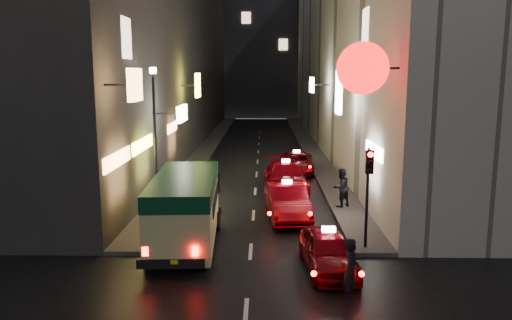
# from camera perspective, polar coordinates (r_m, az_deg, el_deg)

# --- Properties ---
(building_left) EXTENTS (7.54, 52.00, 18.00)m
(building_left) POSITION_cam_1_polar(r_m,az_deg,el_deg) (43.01, -10.70, 13.51)
(building_left) COLOR #363331
(building_left) RESTS_ON ground
(building_right) EXTENTS (8.11, 52.00, 18.00)m
(building_right) POSITION_cam_1_polar(r_m,az_deg,el_deg) (42.84, 11.40, 13.51)
(building_right) COLOR #B3AEA4
(building_right) RESTS_ON ground
(building_far) EXTENTS (30.00, 10.00, 22.00)m
(building_far) POSITION_cam_1_polar(r_m,az_deg,el_deg) (74.24, 0.61, 13.61)
(building_far) COLOR #36363B
(building_far) RESTS_ON ground
(sidewalk_left) EXTENTS (1.50, 52.00, 0.15)m
(sidewalk_left) POSITION_cam_1_polar(r_m,az_deg,el_deg) (42.77, -5.39, 1.67)
(sidewalk_left) COLOR #4B4946
(sidewalk_left) RESTS_ON ground
(sidewalk_right) EXTENTS (1.50, 52.00, 0.15)m
(sidewalk_right) POSITION_cam_1_polar(r_m,az_deg,el_deg) (42.68, 6.03, 1.64)
(sidewalk_right) COLOR #4B4946
(sidewalk_right) RESTS_ON ground
(minibus) EXTENTS (2.40, 6.09, 2.58)m
(minibus) POSITION_cam_1_polar(r_m,az_deg,el_deg) (17.86, -8.08, -4.83)
(minibus) COLOR #D7CF86
(minibus) RESTS_ON ground
(taxi_near) EXTENTS (2.30, 4.75, 1.63)m
(taxi_near) POSITION_cam_1_polar(r_m,az_deg,el_deg) (16.01, 8.24, -9.93)
(taxi_near) COLOR maroon
(taxi_near) RESTS_ON ground
(taxi_second) EXTENTS (2.72, 5.65, 1.91)m
(taxi_second) POSITION_cam_1_polar(r_m,az_deg,el_deg) (21.42, 3.55, -4.37)
(taxi_second) COLOR maroon
(taxi_second) RESTS_ON ground
(taxi_third) EXTENTS (2.56, 5.66, 1.93)m
(taxi_third) POSITION_cam_1_polar(r_m,az_deg,el_deg) (26.41, 3.42, -1.61)
(taxi_third) COLOR maroon
(taxi_third) RESTS_ON ground
(taxi_far) EXTENTS (2.15, 4.74, 1.65)m
(taxi_far) POSITION_cam_1_polar(r_m,az_deg,el_deg) (31.25, 4.64, -0.10)
(taxi_far) COLOR maroon
(taxi_far) RESTS_ON ground
(pedestrian_crossing) EXTENTS (0.53, 0.72, 1.99)m
(pedestrian_crossing) POSITION_cam_1_polar(r_m,az_deg,el_deg) (14.01, 10.84, -11.79)
(pedestrian_crossing) COLOR black
(pedestrian_crossing) RESTS_ON ground
(pedestrian_sidewalk) EXTENTS (0.89, 0.81, 2.00)m
(pedestrian_sidewalk) POSITION_cam_1_polar(r_m,az_deg,el_deg) (22.89, 9.70, -2.85)
(pedestrian_sidewalk) COLOR black
(pedestrian_sidewalk) RESTS_ON sidewalk_right
(traffic_light) EXTENTS (0.26, 0.43, 3.50)m
(traffic_light) POSITION_cam_1_polar(r_m,az_deg,el_deg) (17.27, 12.75, -1.87)
(traffic_light) COLOR black
(traffic_light) RESTS_ON sidewalk_right
(lamp_post) EXTENTS (0.28, 0.28, 6.22)m
(lamp_post) POSITION_cam_1_polar(r_m,az_deg,el_deg) (21.72, -11.47, 3.31)
(lamp_post) COLOR black
(lamp_post) RESTS_ON sidewalk_left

